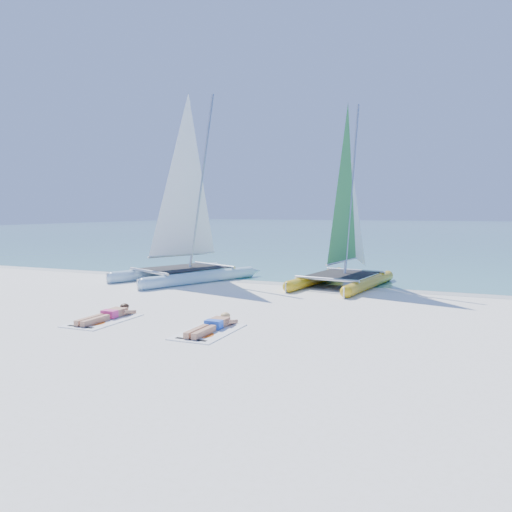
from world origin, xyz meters
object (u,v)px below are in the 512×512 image
Objects in this scene: towel_a at (103,320)px; sunbather_b at (213,325)px; towel_b at (209,332)px; catamaran_blue at (186,222)px; sunbather_a at (108,314)px; catamaran_yellow at (348,226)px.

towel_a is 1.07× the size of sunbather_b.
towel_b is (2.82, 0.00, 0.00)m from towel_a.
catamaran_blue is 7.39m from towel_a.
catamaran_blue is at bearing 105.12° from sunbather_a.
sunbather_b is (2.82, 0.20, 0.11)m from towel_a.
catamaran_yellow is (5.83, 1.18, -0.10)m from catamaran_blue.
sunbather_b is (-1.21, -7.82, -1.95)m from catamaran_yellow.
sunbather_b is at bearing -31.43° from catamaran_blue.
catamaran_blue reaches higher than towel_a.
towel_b is at bearing 0.08° from towel_a.
sunbather_a is 1.00× the size of sunbather_b.
sunbather_a is 0.93× the size of towel_b.
sunbather_a is at bearing -51.12° from catamaran_blue.
sunbather_b is at bearing 3.97° from towel_a.
sunbather_a is (-4.03, -7.82, -1.95)m from catamaran_yellow.
catamaran_blue reaches higher than catamaran_yellow.
sunbather_a is at bearing 176.19° from towel_b.
towel_a is (1.80, -6.84, -2.16)m from catamaran_blue.
sunbather_a is at bearing 90.00° from towel_a.
catamaran_blue reaches higher than sunbather_a.
towel_a is 1.07× the size of sunbather_a.
catamaran_blue reaches higher than towel_b.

